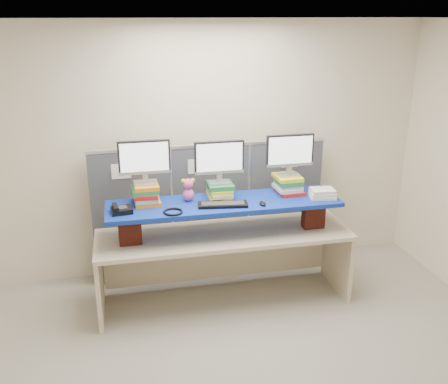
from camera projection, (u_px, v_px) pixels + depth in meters
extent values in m
cube|color=#EEE0C4|center=(258.00, 218.00, 3.73)|extent=(5.00, 4.00, 2.80)
cube|color=#ABA395|center=(254.00, 371.00, 4.20)|extent=(5.00, 4.00, 0.01)
cube|color=white|center=(263.00, 21.00, 3.25)|extent=(5.00, 4.00, 0.01)
cube|color=#3E4149|center=(132.00, 219.00, 5.39)|extent=(0.85, 0.05, 1.50)
cube|color=#3E4149|center=(211.00, 212.00, 5.58)|extent=(0.85, 0.05, 1.50)
cube|color=#3E4149|center=(284.00, 205.00, 5.76)|extent=(0.85, 0.05, 1.50)
cube|color=silver|center=(210.00, 145.00, 5.32)|extent=(2.60, 0.06, 0.03)
cube|color=white|center=(121.00, 171.00, 5.16)|extent=(0.20, 0.00, 0.16)
cube|color=white|center=(197.00, 166.00, 5.33)|extent=(0.20, 0.00, 0.16)
cube|color=white|center=(220.00, 165.00, 5.39)|extent=(0.20, 0.00, 0.16)
cube|color=white|center=(290.00, 160.00, 5.56)|extent=(0.20, 0.00, 0.16)
cube|color=beige|center=(224.00, 235.00, 4.99)|extent=(2.55, 0.79, 0.04)
cube|color=beige|center=(99.00, 282.00, 4.88)|extent=(0.05, 0.69, 0.73)
cube|color=beige|center=(337.00, 257.00, 5.37)|extent=(0.05, 0.69, 0.73)
cube|color=maroon|center=(130.00, 229.00, 4.71)|extent=(0.22, 0.12, 0.29)
cube|color=maroon|center=(313.00, 214.00, 5.07)|extent=(0.22, 0.12, 0.29)
cube|color=navy|center=(224.00, 204.00, 4.88)|extent=(2.29, 0.61, 0.04)
cube|color=orange|center=(147.00, 201.00, 4.82)|extent=(0.24, 0.27, 0.04)
cube|color=beige|center=(146.00, 197.00, 4.81)|extent=(0.22, 0.29, 0.04)
cube|color=red|center=(146.00, 194.00, 4.79)|extent=(0.23, 0.30, 0.04)
cube|color=#207940|center=(145.00, 190.00, 4.78)|extent=(0.25, 0.27, 0.04)
cube|color=orange|center=(146.00, 186.00, 4.78)|extent=(0.23, 0.27, 0.04)
cube|color=yellow|center=(219.00, 196.00, 4.97)|extent=(0.23, 0.30, 0.03)
cube|color=beige|center=(220.00, 193.00, 4.96)|extent=(0.22, 0.29, 0.04)
cube|color=yellow|center=(219.00, 189.00, 4.95)|extent=(0.22, 0.29, 0.04)
cube|color=#207940|center=(220.00, 185.00, 4.93)|extent=(0.25, 0.27, 0.05)
cube|color=red|center=(289.00, 191.00, 5.11)|extent=(0.26, 0.31, 0.04)
cube|color=beige|center=(287.00, 188.00, 5.10)|extent=(0.25, 0.29, 0.03)
cube|color=beige|center=(288.00, 184.00, 5.10)|extent=(0.24, 0.28, 0.03)
cube|color=#207940|center=(288.00, 181.00, 5.08)|extent=(0.24, 0.28, 0.04)
cube|color=yellow|center=(287.00, 177.00, 5.07)|extent=(0.26, 0.29, 0.04)
cube|color=#A7A7AC|center=(146.00, 183.00, 4.77)|extent=(0.22, 0.14, 0.01)
cube|color=#A7A7AC|center=(145.00, 178.00, 4.75)|extent=(0.05, 0.04, 0.09)
cube|color=black|center=(144.00, 157.00, 4.68)|extent=(0.49, 0.04, 0.32)
cube|color=white|center=(144.00, 158.00, 4.66)|extent=(0.45, 0.01, 0.28)
cube|color=#A7A7AC|center=(219.00, 182.00, 4.92)|extent=(0.22, 0.14, 0.01)
cube|color=#A7A7AC|center=(219.00, 177.00, 4.91)|extent=(0.05, 0.04, 0.09)
cube|color=black|center=(219.00, 157.00, 4.84)|extent=(0.49, 0.04, 0.32)
cube|color=white|center=(220.00, 158.00, 4.82)|extent=(0.45, 0.01, 0.28)
cube|color=#A7A7AC|center=(289.00, 175.00, 5.06)|extent=(0.22, 0.14, 0.01)
cube|color=#A7A7AC|center=(289.00, 170.00, 5.04)|extent=(0.05, 0.04, 0.09)
cube|color=black|center=(290.00, 150.00, 4.97)|extent=(0.49, 0.04, 0.32)
cube|color=white|center=(291.00, 151.00, 4.95)|extent=(0.45, 0.01, 0.28)
cube|color=black|center=(223.00, 205.00, 4.76)|extent=(0.49, 0.23, 0.03)
cube|color=#303032|center=(223.00, 203.00, 4.76)|extent=(0.42, 0.17, 0.00)
ellipsoid|color=black|center=(263.00, 203.00, 4.78)|extent=(0.07, 0.11, 0.03)
cube|color=black|center=(122.00, 210.00, 4.60)|extent=(0.20, 0.19, 0.05)
cube|color=#303032|center=(122.00, 207.00, 4.59)|extent=(0.10, 0.10, 0.01)
cube|color=black|center=(115.00, 207.00, 4.57)|extent=(0.06, 0.17, 0.03)
torus|color=black|center=(173.00, 212.00, 4.60)|extent=(0.21, 0.21, 0.02)
ellipsoid|color=pink|center=(188.00, 195.00, 4.87)|extent=(0.11, 0.10, 0.13)
sphere|color=pink|center=(188.00, 184.00, 4.83)|extent=(0.10, 0.10, 0.10)
sphere|color=yellow|center=(183.00, 181.00, 4.81)|extent=(0.04, 0.04, 0.04)
sphere|color=yellow|center=(193.00, 180.00, 4.83)|extent=(0.04, 0.04, 0.04)
cube|color=silver|center=(322.00, 196.00, 4.98)|extent=(0.28, 0.23, 0.03)
cube|color=silver|center=(322.00, 193.00, 4.97)|extent=(0.26, 0.22, 0.03)
cube|color=silver|center=(323.00, 190.00, 4.96)|extent=(0.25, 0.21, 0.03)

